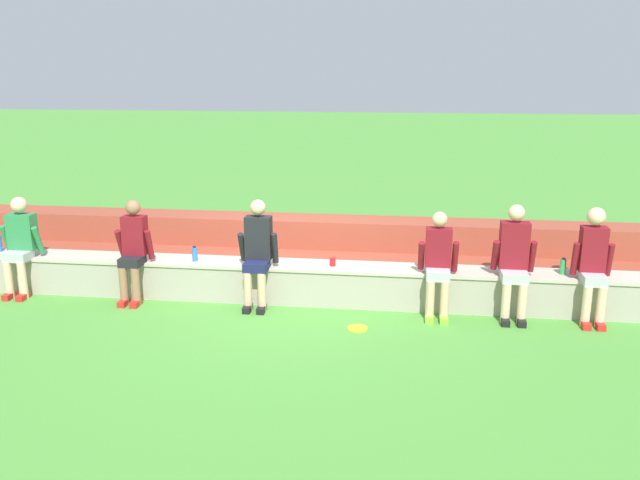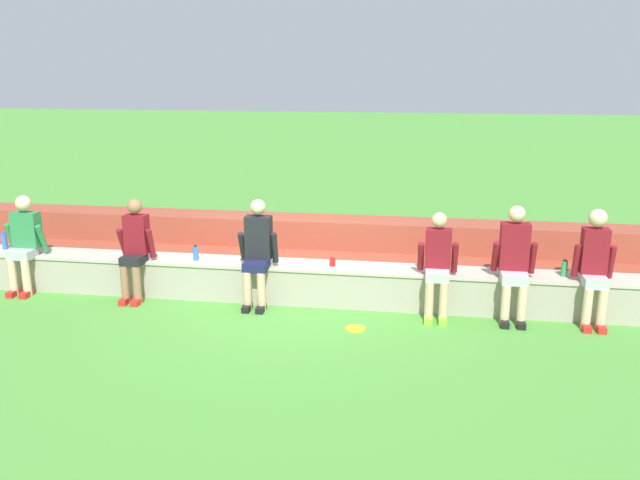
{
  "view_description": "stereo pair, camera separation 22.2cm",
  "coord_description": "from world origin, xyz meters",
  "px_view_note": "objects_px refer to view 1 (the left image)",
  "views": [
    {
      "loc": [
        1.56,
        -8.1,
        3.09
      ],
      "look_at": [
        0.43,
        0.25,
        0.87
      ],
      "focal_mm": 36.73,
      "sensor_mm": 36.0,
      "label": 1
    },
    {
      "loc": [
        1.78,
        -8.07,
        3.09
      ],
      "look_at": [
        0.43,
        0.25,
        0.87
      ],
      "focal_mm": 36.73,
      "sensor_mm": 36.0,
      "label": 2
    }
  ],
  "objects_px": {
    "person_far_left": "(20,242)",
    "water_bottle_near_left": "(563,267)",
    "plastic_cup_left_end": "(333,262)",
    "person_center": "(257,251)",
    "person_rightmost_edge": "(593,262)",
    "water_bottle_near_right": "(195,254)",
    "person_left_of_center": "(133,249)",
    "frisbee": "(357,328)",
    "person_right_of_center": "(438,262)",
    "person_far_right": "(514,259)"
  },
  "relations": [
    {
      "from": "person_right_of_center",
      "to": "person_far_right",
      "type": "relative_size",
      "value": 0.93
    },
    {
      "from": "person_center",
      "to": "plastic_cup_left_end",
      "type": "relative_size",
      "value": 13.06
    },
    {
      "from": "plastic_cup_left_end",
      "to": "frisbee",
      "type": "xyz_separation_m",
      "value": [
        0.41,
        -0.88,
        -0.57
      ]
    },
    {
      "from": "water_bottle_near_left",
      "to": "plastic_cup_left_end",
      "type": "bearing_deg",
      "value": -179.44
    },
    {
      "from": "person_rightmost_edge",
      "to": "plastic_cup_left_end",
      "type": "relative_size",
      "value": 13.16
    },
    {
      "from": "person_far_left",
      "to": "water_bottle_near_right",
      "type": "xyz_separation_m",
      "value": [
        2.45,
        0.17,
        -0.12
      ]
    },
    {
      "from": "person_left_of_center",
      "to": "frisbee",
      "type": "distance_m",
      "value": 3.23
    },
    {
      "from": "person_far_right",
      "to": "water_bottle_near_right",
      "type": "distance_m",
      "value": 4.22
    },
    {
      "from": "water_bottle_near_right",
      "to": "plastic_cup_left_end",
      "type": "distance_m",
      "value": 1.9
    },
    {
      "from": "person_far_left",
      "to": "plastic_cup_left_end",
      "type": "xyz_separation_m",
      "value": [
        4.35,
        0.2,
        -0.17
      ]
    },
    {
      "from": "person_far_left",
      "to": "water_bottle_near_left",
      "type": "xyz_separation_m",
      "value": [
        7.31,
        0.23,
        -0.12
      ]
    },
    {
      "from": "person_right_of_center",
      "to": "person_far_right",
      "type": "height_order",
      "value": "person_far_right"
    },
    {
      "from": "person_far_right",
      "to": "person_rightmost_edge",
      "type": "height_order",
      "value": "person_far_right"
    },
    {
      "from": "person_center",
      "to": "person_rightmost_edge",
      "type": "relative_size",
      "value": 0.99
    },
    {
      "from": "person_center",
      "to": "person_far_right",
      "type": "height_order",
      "value": "person_far_right"
    },
    {
      "from": "person_right_of_center",
      "to": "water_bottle_near_right",
      "type": "relative_size",
      "value": 6.37
    },
    {
      "from": "person_far_right",
      "to": "frisbee",
      "type": "height_order",
      "value": "person_far_right"
    },
    {
      "from": "person_far_left",
      "to": "water_bottle_near_left",
      "type": "height_order",
      "value": "person_far_left"
    },
    {
      "from": "person_left_of_center",
      "to": "person_center",
      "type": "relative_size",
      "value": 0.97
    },
    {
      "from": "person_rightmost_edge",
      "to": "person_right_of_center",
      "type": "bearing_deg",
      "value": -178.4
    },
    {
      "from": "person_center",
      "to": "frisbee",
      "type": "height_order",
      "value": "person_center"
    },
    {
      "from": "person_rightmost_edge",
      "to": "water_bottle_near_right",
      "type": "relative_size",
      "value": 6.83
    },
    {
      "from": "water_bottle_near_right",
      "to": "person_far_right",
      "type": "bearing_deg",
      "value": -2.48
    },
    {
      "from": "person_rightmost_edge",
      "to": "water_bottle_near_right",
      "type": "bearing_deg",
      "value": 177.96
    },
    {
      "from": "person_right_of_center",
      "to": "person_far_right",
      "type": "distance_m",
      "value": 0.94
    },
    {
      "from": "person_far_right",
      "to": "water_bottle_near_right",
      "type": "relative_size",
      "value": 6.87
    },
    {
      "from": "person_far_right",
      "to": "plastic_cup_left_end",
      "type": "distance_m",
      "value": 2.33
    },
    {
      "from": "person_far_right",
      "to": "frisbee",
      "type": "bearing_deg",
      "value": -160.77
    },
    {
      "from": "person_center",
      "to": "water_bottle_near_right",
      "type": "bearing_deg",
      "value": 167.78
    },
    {
      "from": "person_far_right",
      "to": "person_far_left",
      "type": "bearing_deg",
      "value": 179.91
    },
    {
      "from": "frisbee",
      "to": "water_bottle_near_left",
      "type": "bearing_deg",
      "value": 19.53
    },
    {
      "from": "person_far_left",
      "to": "plastic_cup_left_end",
      "type": "bearing_deg",
      "value": 2.68
    },
    {
      "from": "plastic_cup_left_end",
      "to": "person_center",
      "type": "bearing_deg",
      "value": -166.56
    },
    {
      "from": "frisbee",
      "to": "person_far_left",
      "type": "bearing_deg",
      "value": 171.93
    },
    {
      "from": "person_far_left",
      "to": "person_center",
      "type": "distance_m",
      "value": 3.38
    },
    {
      "from": "water_bottle_near_right",
      "to": "water_bottle_near_left",
      "type": "relative_size",
      "value": 0.97
    },
    {
      "from": "person_center",
      "to": "frisbee",
      "type": "distance_m",
      "value": 1.7
    },
    {
      "from": "person_far_right",
      "to": "water_bottle_near_left",
      "type": "bearing_deg",
      "value": 20.39
    },
    {
      "from": "person_far_left",
      "to": "person_right_of_center",
      "type": "bearing_deg",
      "value": -0.64
    },
    {
      "from": "person_rightmost_edge",
      "to": "water_bottle_near_left",
      "type": "xyz_separation_m",
      "value": [
        -0.3,
        0.24,
        -0.15
      ]
    },
    {
      "from": "person_left_of_center",
      "to": "person_right_of_center",
      "type": "relative_size",
      "value": 1.03
    },
    {
      "from": "person_left_of_center",
      "to": "frisbee",
      "type": "height_order",
      "value": "person_left_of_center"
    },
    {
      "from": "person_far_right",
      "to": "water_bottle_near_right",
      "type": "bearing_deg",
      "value": 177.52
    },
    {
      "from": "person_right_of_center",
      "to": "person_far_left",
      "type": "bearing_deg",
      "value": 179.36
    },
    {
      "from": "person_center",
      "to": "person_right_of_center",
      "type": "relative_size",
      "value": 1.06
    },
    {
      "from": "person_center",
      "to": "frisbee",
      "type": "bearing_deg",
      "value": -25.09
    },
    {
      "from": "person_center",
      "to": "person_left_of_center",
      "type": "bearing_deg",
      "value": -179.46
    },
    {
      "from": "person_left_of_center",
      "to": "water_bottle_near_left",
      "type": "height_order",
      "value": "person_left_of_center"
    },
    {
      "from": "plastic_cup_left_end",
      "to": "person_far_left",
      "type": "bearing_deg",
      "value": -177.32
    },
    {
      "from": "person_right_of_center",
      "to": "plastic_cup_left_end",
      "type": "relative_size",
      "value": 12.26
    }
  ]
}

